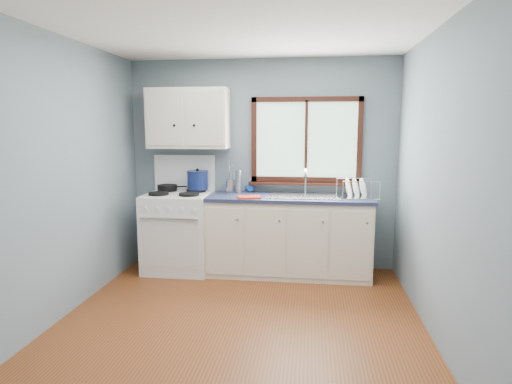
# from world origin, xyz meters

# --- Properties ---
(floor) EXTENTS (3.20, 3.60, 0.02)m
(floor) POSITION_xyz_m (0.00, 0.00, -0.01)
(floor) COLOR brown
(floor) RESTS_ON ground
(ceiling) EXTENTS (3.20, 3.60, 0.02)m
(ceiling) POSITION_xyz_m (0.00, 0.00, 2.51)
(ceiling) COLOR white
(ceiling) RESTS_ON wall_back
(wall_back) EXTENTS (3.20, 0.02, 2.50)m
(wall_back) POSITION_xyz_m (0.00, 1.81, 1.25)
(wall_back) COLOR slate
(wall_back) RESTS_ON ground
(wall_front) EXTENTS (3.20, 0.02, 2.50)m
(wall_front) POSITION_xyz_m (0.00, -1.81, 1.25)
(wall_front) COLOR slate
(wall_front) RESTS_ON ground
(wall_left) EXTENTS (0.02, 3.60, 2.50)m
(wall_left) POSITION_xyz_m (-1.61, 0.00, 1.25)
(wall_left) COLOR slate
(wall_left) RESTS_ON ground
(wall_right) EXTENTS (0.02, 3.60, 2.50)m
(wall_right) POSITION_xyz_m (1.61, 0.00, 1.25)
(wall_right) COLOR slate
(wall_right) RESTS_ON ground
(gas_range) EXTENTS (0.76, 0.69, 1.36)m
(gas_range) POSITION_xyz_m (-0.95, 1.47, 0.49)
(gas_range) COLOR white
(gas_range) RESTS_ON floor
(base_cabinets) EXTENTS (1.85, 0.60, 0.88)m
(base_cabinets) POSITION_xyz_m (0.36, 1.49, 0.41)
(base_cabinets) COLOR silver
(base_cabinets) RESTS_ON floor
(countertop) EXTENTS (1.89, 0.64, 0.04)m
(countertop) POSITION_xyz_m (0.36, 1.49, 0.90)
(countertop) COLOR #1D233F
(countertop) RESTS_ON base_cabinets
(sink) EXTENTS (0.84, 0.46, 0.44)m
(sink) POSITION_xyz_m (0.54, 1.49, 0.86)
(sink) COLOR silver
(sink) RESTS_ON countertop
(window) EXTENTS (1.36, 0.10, 1.03)m
(window) POSITION_xyz_m (0.54, 1.77, 1.48)
(window) COLOR #9EC6A8
(window) RESTS_ON wall_back
(upper_cabinets) EXTENTS (0.95, 0.35, 0.70)m
(upper_cabinets) POSITION_xyz_m (-0.85, 1.63, 1.80)
(upper_cabinets) COLOR silver
(upper_cabinets) RESTS_ON wall_back
(skillet) EXTENTS (0.38, 0.29, 0.05)m
(skillet) POSITION_xyz_m (-1.12, 1.61, 0.98)
(skillet) COLOR black
(skillet) RESTS_ON gas_range
(stockpot) EXTENTS (0.33, 0.33, 0.25)m
(stockpot) POSITION_xyz_m (-0.75, 1.62, 1.07)
(stockpot) COLOR #0F1A4A
(stockpot) RESTS_ON gas_range
(utensil_crock) EXTENTS (0.15, 0.15, 0.39)m
(utensil_crock) POSITION_xyz_m (-0.37, 1.71, 1.00)
(utensil_crock) COLOR silver
(utensil_crock) RESTS_ON countertop
(thermos) EXTENTS (0.07, 0.07, 0.28)m
(thermos) POSITION_xyz_m (-0.25, 1.63, 1.06)
(thermos) COLOR silver
(thermos) RESTS_ON countertop
(soap_bottle) EXTENTS (0.12, 0.12, 0.24)m
(soap_bottle) POSITION_xyz_m (-0.12, 1.72, 1.04)
(soap_bottle) COLOR #184AB0
(soap_bottle) RESTS_ON countertop
(dish_towel) EXTENTS (0.28, 0.23, 0.02)m
(dish_towel) POSITION_xyz_m (-0.08, 1.31, 0.93)
(dish_towel) COLOR red
(dish_towel) RESTS_ON countertop
(dish_rack) EXTENTS (0.47, 0.39, 0.22)m
(dish_rack) POSITION_xyz_m (1.11, 1.47, 0.98)
(dish_rack) COLOR silver
(dish_rack) RESTS_ON countertop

